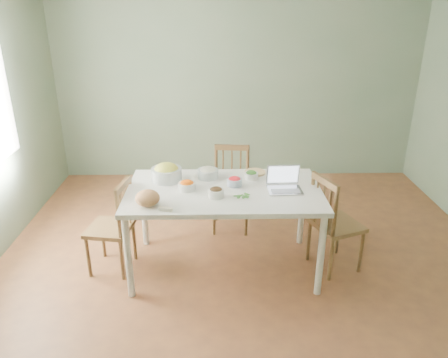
{
  "coord_description": "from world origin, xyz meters",
  "views": [
    {
      "loc": [
        -0.3,
        -3.48,
        2.42
      ],
      "look_at": [
        -0.24,
        0.1,
        0.93
      ],
      "focal_mm": 34.65,
      "sensor_mm": 36.0,
      "label": 1
    }
  ],
  "objects_px": {
    "chair_far": "(231,190)",
    "bowl_squash": "(167,172)",
    "dining_table": "(224,229)",
    "chair_right": "(337,222)",
    "bread_boule": "(147,198)",
    "laptop": "(285,180)",
    "chair_left": "(109,226)"
  },
  "relations": [
    {
      "from": "chair_far",
      "to": "bowl_squash",
      "type": "height_order",
      "value": "bowl_squash"
    },
    {
      "from": "dining_table",
      "to": "chair_far",
      "type": "bearing_deg",
      "value": 83.36
    },
    {
      "from": "chair_right",
      "to": "bread_boule",
      "type": "xyz_separation_m",
      "value": [
        -1.71,
        -0.31,
        0.42
      ]
    },
    {
      "from": "dining_table",
      "to": "chair_far",
      "type": "height_order",
      "value": "chair_far"
    },
    {
      "from": "chair_far",
      "to": "bread_boule",
      "type": "height_order",
      "value": "bread_boule"
    },
    {
      "from": "chair_far",
      "to": "laptop",
      "type": "relative_size",
      "value": 3.1
    },
    {
      "from": "dining_table",
      "to": "chair_left",
      "type": "distance_m",
      "value": 1.07
    },
    {
      "from": "bowl_squash",
      "to": "bread_boule",
      "type": "bearing_deg",
      "value": -100.89
    },
    {
      "from": "chair_right",
      "to": "chair_far",
      "type": "bearing_deg",
      "value": 29.66
    },
    {
      "from": "bowl_squash",
      "to": "chair_left",
      "type": "bearing_deg",
      "value": -158.1
    },
    {
      "from": "dining_table",
      "to": "bowl_squash",
      "type": "distance_m",
      "value": 0.76
    },
    {
      "from": "chair_right",
      "to": "bread_boule",
      "type": "height_order",
      "value": "bread_boule"
    },
    {
      "from": "bread_boule",
      "to": "laptop",
      "type": "relative_size",
      "value": 0.68
    },
    {
      "from": "chair_right",
      "to": "laptop",
      "type": "distance_m",
      "value": 0.69
    },
    {
      "from": "dining_table",
      "to": "laptop",
      "type": "distance_m",
      "value": 0.75
    },
    {
      "from": "chair_left",
      "to": "bowl_squash",
      "type": "height_order",
      "value": "bowl_squash"
    },
    {
      "from": "chair_far",
      "to": "bread_boule",
      "type": "bearing_deg",
      "value": -119.06
    },
    {
      "from": "dining_table",
      "to": "chair_far",
      "type": "relative_size",
      "value": 1.89
    },
    {
      "from": "chair_left",
      "to": "chair_right",
      "type": "relative_size",
      "value": 0.95
    },
    {
      "from": "dining_table",
      "to": "laptop",
      "type": "xyz_separation_m",
      "value": [
        0.55,
        -0.05,
        0.52
      ]
    },
    {
      "from": "chair_left",
      "to": "laptop",
      "type": "xyz_separation_m",
      "value": [
        1.62,
        -0.05,
        0.48
      ]
    },
    {
      "from": "chair_far",
      "to": "bowl_squash",
      "type": "bearing_deg",
      "value": -133.67
    },
    {
      "from": "chair_left",
      "to": "bread_boule",
      "type": "relative_size",
      "value": 4.44
    },
    {
      "from": "chair_left",
      "to": "chair_right",
      "type": "distance_m",
      "value": 2.14
    },
    {
      "from": "chair_far",
      "to": "bread_boule",
      "type": "relative_size",
      "value": 4.55
    },
    {
      "from": "bread_boule",
      "to": "bowl_squash",
      "type": "distance_m",
      "value": 0.54
    },
    {
      "from": "dining_table",
      "to": "chair_right",
      "type": "bearing_deg",
      "value": -0.39
    },
    {
      "from": "bread_boule",
      "to": "bowl_squash",
      "type": "relative_size",
      "value": 0.72
    },
    {
      "from": "laptop",
      "to": "bread_boule",
      "type": "bearing_deg",
      "value": -169.4
    },
    {
      "from": "dining_table",
      "to": "chair_right",
      "type": "relative_size",
      "value": 1.85
    },
    {
      "from": "chair_left",
      "to": "chair_right",
      "type": "xyz_separation_m",
      "value": [
        2.14,
        -0.01,
        0.02
      ]
    },
    {
      "from": "bread_boule",
      "to": "chair_right",
      "type": "bearing_deg",
      "value": 10.32
    }
  ]
}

